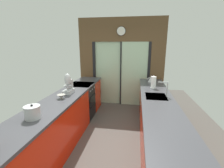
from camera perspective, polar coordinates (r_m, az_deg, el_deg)
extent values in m
cube|color=#4C4742|center=(3.66, -0.04, -17.45)|extent=(5.04, 7.60, 0.02)
cube|color=brown|center=(4.93, 3.46, 19.24)|extent=(2.64, 0.08, 0.70)
cube|color=#B2D1AD|center=(5.07, -1.49, 3.79)|extent=(0.80, 0.02, 2.00)
cube|color=#B2D1AD|center=(4.95, 8.06, 3.40)|extent=(0.80, 0.02, 2.00)
cube|color=black|center=(5.15, -6.36, 3.86)|extent=(0.08, 0.10, 2.00)
cube|color=black|center=(4.98, 13.14, 3.24)|extent=(0.08, 0.10, 2.00)
cube|color=black|center=(4.99, 3.23, 3.61)|extent=(0.04, 0.10, 2.00)
cube|color=brown|center=(5.22, -9.02, 3.92)|extent=(0.42, 0.08, 2.00)
cube|color=brown|center=(5.00, 15.99, 3.11)|extent=(0.42, 0.08, 2.00)
cylinder|color=white|center=(4.86, 3.37, 18.72)|extent=(0.25, 0.03, 0.25)
torus|color=black|center=(4.86, 3.37, 18.72)|extent=(0.27, 0.02, 0.27)
cube|color=red|center=(2.96, -21.65, -16.66)|extent=(0.58, 2.55, 0.88)
cube|color=red|center=(4.81, -8.40, -3.82)|extent=(0.58, 0.65, 0.88)
cube|color=#3D3D42|center=(3.27, -16.89, -4.42)|extent=(0.62, 3.80, 0.04)
cube|color=red|center=(3.17, 16.02, -14.02)|extent=(0.58, 3.80, 0.88)
cube|color=#3D3D42|center=(2.99, 16.62, -6.19)|extent=(0.62, 3.80, 0.04)
cube|color=#B7BABC|center=(3.22, 15.71, -4.74)|extent=(0.40, 0.48, 0.05)
cylinder|color=#B7BABC|center=(3.20, 19.47, -1.88)|extent=(0.02, 0.02, 0.30)
cylinder|color=#B7BABC|center=(3.15, 18.07, 0.60)|extent=(0.18, 0.02, 0.02)
cube|color=black|center=(4.25, -10.91, -6.36)|extent=(0.58, 0.60, 0.88)
cube|color=black|center=(4.15, -7.08, -6.14)|extent=(0.01, 0.48, 0.28)
cube|color=black|center=(4.11, -11.21, -0.27)|extent=(0.58, 0.60, 0.03)
cylinder|color=#B7BABC|center=(3.88, -7.87, -2.60)|extent=(0.02, 0.04, 0.04)
cylinder|color=#B7BABC|center=(4.04, -7.14, -1.88)|extent=(0.02, 0.04, 0.04)
cylinder|color=#B7BABC|center=(4.21, -6.47, -1.22)|extent=(0.02, 0.04, 0.04)
cylinder|color=gray|center=(3.11, -17.95, -5.00)|extent=(0.07, 0.07, 0.01)
cone|color=gray|center=(3.10, -18.00, -4.31)|extent=(0.15, 0.15, 0.07)
cube|color=#B7BABC|center=(3.38, -15.54, -2.68)|extent=(0.17, 0.26, 0.08)
cube|color=#B7BABC|center=(3.43, -15.01, 0.03)|extent=(0.10, 0.08, 0.20)
ellipsoid|color=#B7BABC|center=(3.31, -15.91, 1.59)|extent=(0.13, 0.12, 0.24)
cone|color=#B7BABC|center=(3.33, -15.84, -1.51)|extent=(0.15, 0.15, 0.13)
cylinder|color=#B7BABC|center=(2.43, -26.99, -9.32)|extent=(0.21, 0.21, 0.17)
cylinder|color=#B7BABC|center=(2.39, -27.23, -7.31)|extent=(0.22, 0.22, 0.01)
sphere|color=black|center=(2.39, -27.27, -6.95)|extent=(0.03, 0.03, 0.03)
cone|color=#B7BABC|center=(4.37, 14.07, 1.86)|extent=(0.17, 0.17, 0.18)
sphere|color=black|center=(4.35, 14.15, 3.21)|extent=(0.03, 0.03, 0.03)
cylinder|color=#B7BABC|center=(4.36, 13.09, 2.02)|extent=(0.08, 0.02, 0.07)
torus|color=black|center=(4.38, 15.11, 1.94)|extent=(0.12, 0.01, 0.12)
cylinder|color=silver|center=(4.02, 14.47, 0.78)|extent=(0.06, 0.06, 0.18)
cylinder|color=silver|center=(4.00, 14.57, 2.31)|extent=(0.03, 0.03, 0.04)
cylinder|color=black|center=(4.00, 14.59, 2.66)|extent=(0.03, 0.03, 0.01)
cylinder|color=#B7BABC|center=(3.78, 14.76, -1.39)|extent=(0.13, 0.13, 0.01)
cylinder|color=white|center=(3.75, 14.89, 0.64)|extent=(0.12, 0.12, 0.26)
sphere|color=#B7BABC|center=(3.72, 15.03, 2.85)|extent=(0.03, 0.03, 0.03)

